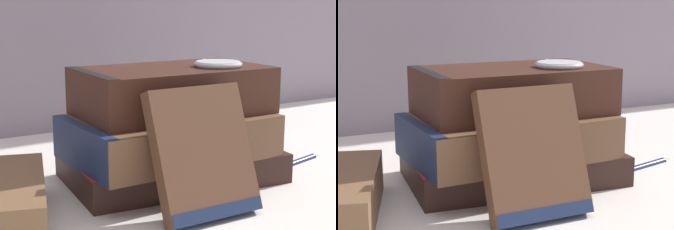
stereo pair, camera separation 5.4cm
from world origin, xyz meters
TOP-DOWN VIEW (x-y plane):
  - ground_plane at (0.00, 0.00)m, footprint 3.00×3.00m
  - book_flat_bottom at (0.03, 0.06)m, footprint 0.24×0.16m
  - book_flat_middle at (0.02, 0.05)m, footprint 0.21×0.14m
  - book_flat_top at (0.03, 0.05)m, footprint 0.20×0.12m
  - book_leaning_front at (0.01, -0.04)m, footprint 0.10×0.06m
  - pocket_watch at (0.08, 0.04)m, footprint 0.05×0.05m
  - fountain_pen at (0.19, 0.03)m, footprint 0.13×0.04m

SIDE VIEW (x-z plane):
  - ground_plane at x=0.00m, z-range 0.00..0.00m
  - fountain_pen at x=0.19m, z-range 0.00..0.01m
  - book_flat_bottom at x=0.03m, z-range 0.00..0.03m
  - book_flat_middle at x=0.02m, z-range 0.03..0.08m
  - book_leaning_front at x=0.01m, z-range 0.00..0.11m
  - book_flat_top at x=0.03m, z-range 0.08..0.13m
  - pocket_watch at x=0.08m, z-range 0.13..0.13m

